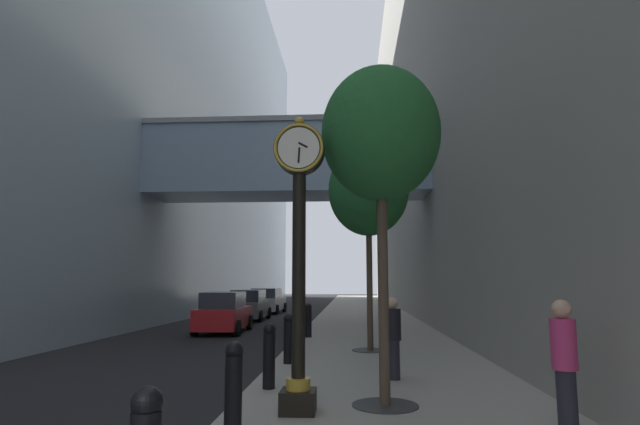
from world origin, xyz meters
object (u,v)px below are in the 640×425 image
pedestrian_walking (393,336)px  car_red_mid (224,313)px  bollard_second (233,386)px  bollard_sixth (308,319)px  street_clock (299,244)px  pedestrian_by_clock (565,361)px  bollard_third (269,354)px  street_tree_near (381,136)px  car_grey_far (249,306)px  bollard_fifth (300,327)px  street_tree_mid_near (368,191)px  bollard_fourth (288,337)px  car_white_near (267,301)px

pedestrian_walking → car_red_mid: 12.29m
bollard_second → bollard_sixth: same height
street_clock → pedestrian_by_clock: 4.19m
bollard_third → pedestrian_by_clock: (4.49, -2.64, 0.31)m
pedestrian_by_clock → street_tree_near: bearing=148.7°
car_red_mid → car_grey_far: bearing=92.5°
street_tree_near → car_red_mid: (-6.00, 12.79, -3.91)m
street_tree_near → car_red_mid: bearing=115.1°
car_grey_far → pedestrian_by_clock: bearing=-67.5°
street_clock → bollard_fifth: bearing=95.6°
street_tree_mid_near → street_tree_near: bearing=-90.0°
bollard_third → car_red_mid: (-3.86, 11.59, 0.04)m
street_clock → street_tree_mid_near: 7.61m
bollard_sixth → street_tree_mid_near: (2.14, -3.42, 4.15)m
bollard_sixth → pedestrian_by_clock: bearing=-68.6°
bollard_third → street_tree_mid_near: (2.14, 5.41, 4.15)m
pedestrian_by_clock → car_red_mid: (-8.35, 14.22, -0.27)m
bollard_third → car_grey_far: (-4.15, 18.27, 0.03)m
street_tree_mid_near → car_red_mid: bearing=134.2°
bollard_third → pedestrian_by_clock: 5.22m
bollard_third → pedestrian_walking: size_ratio=0.72×
bollard_fourth → pedestrian_walking: bearing=-37.5°
bollard_third → pedestrian_walking: bearing=23.2°
bollard_second → street_tree_mid_near: bearing=75.7°
bollard_second → pedestrian_by_clock: pedestrian_by_clock is taller
bollard_second → bollard_sixth: (0.00, 11.78, 0.00)m
bollard_second → car_grey_far: (-4.15, 21.21, 0.03)m
car_white_near → car_grey_far: size_ratio=1.06×
bollard_fifth → car_white_near: size_ratio=0.28×
street_clock → bollard_third: size_ratio=3.89×
street_tree_mid_near → pedestrian_walking: bearing=-85.7°
pedestrian_by_clock → car_white_near: pedestrian_by_clock is taller
street_clock → bollard_third: 2.76m
bollard_third → bollard_sixth: (0.00, 8.83, 0.00)m
bollard_second → bollard_fifth: bearing=90.0°
bollard_fourth → car_red_mid: car_red_mid is taller
street_tree_mid_near → car_white_near: street_tree_mid_near is taller
bollard_sixth → bollard_second: bearing=-90.0°
bollard_fourth → car_grey_far: size_ratio=0.30×
street_tree_mid_near → pedestrian_by_clock: street_tree_mid_near is taller
pedestrian_walking → bollard_sixth: bearing=107.5°
bollard_sixth → street_tree_near: 11.00m
street_clock → car_red_mid: (-4.61, 13.34, -1.95)m
street_clock → bollard_fourth: size_ratio=3.89×
pedestrian_by_clock → street_tree_mid_near: bearing=106.3°
car_grey_far → bollard_third: bearing=-77.2°
bollard_fourth → bollard_fifth: (0.00, 2.94, 0.00)m
bollard_second → pedestrian_by_clock: bearing=3.9°
car_white_near → car_red_mid: car_red_mid is taller
bollard_sixth → pedestrian_walking: pedestrian_walking is taller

